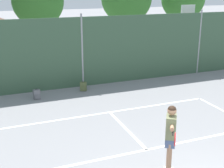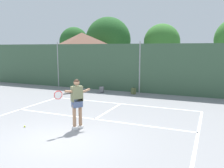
{
  "view_description": "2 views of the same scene",
  "coord_description": "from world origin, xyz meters",
  "px_view_note": "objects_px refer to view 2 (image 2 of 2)",
  "views": [
    {
      "loc": [
        -3.89,
        -4.61,
        4.54
      ],
      "look_at": [
        -0.45,
        4.12,
        1.58
      ],
      "focal_mm": 49.73,
      "sensor_mm": 36.0,
      "label": 1
    },
    {
      "loc": [
        4.43,
        -6.09,
        2.98
      ],
      "look_at": [
        0.8,
        2.42,
        1.56
      ],
      "focal_mm": 37.94,
      "sensor_mm": 36.0,
      "label": 2
    }
  ],
  "objects_px": {
    "tennis_player": "(77,99)",
    "tennis_ball": "(25,126)",
    "backpack_olive": "(133,91)",
    "backpack_grey": "(102,90)"
  },
  "relations": [
    {
      "from": "tennis_player",
      "to": "tennis_ball",
      "type": "distance_m",
      "value": 2.29
    },
    {
      "from": "backpack_olive",
      "to": "backpack_grey",
      "type": "bearing_deg",
      "value": -171.47
    },
    {
      "from": "tennis_player",
      "to": "tennis_ball",
      "type": "relative_size",
      "value": 28.1
    },
    {
      "from": "tennis_player",
      "to": "tennis_ball",
      "type": "xyz_separation_m",
      "value": [
        -1.91,
        -0.66,
        -1.08
      ]
    },
    {
      "from": "tennis_player",
      "to": "backpack_grey",
      "type": "distance_m",
      "value": 7.23
    },
    {
      "from": "tennis_player",
      "to": "backpack_olive",
      "type": "relative_size",
      "value": 4.01
    },
    {
      "from": "backpack_grey",
      "to": "backpack_olive",
      "type": "height_order",
      "value": "same"
    },
    {
      "from": "backpack_grey",
      "to": "backpack_olive",
      "type": "bearing_deg",
      "value": 8.53
    },
    {
      "from": "tennis_ball",
      "to": "backpack_olive",
      "type": "bearing_deg",
      "value": 77.03
    },
    {
      "from": "tennis_ball",
      "to": "backpack_olive",
      "type": "relative_size",
      "value": 0.14
    }
  ]
}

